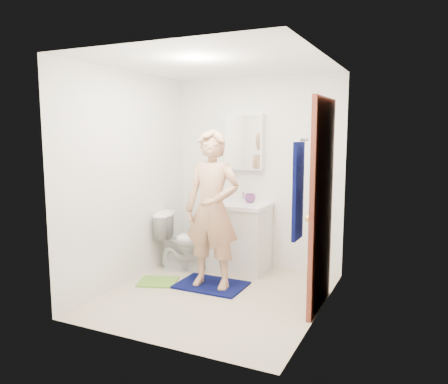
# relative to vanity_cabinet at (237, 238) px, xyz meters

# --- Properties ---
(floor) EXTENTS (2.20, 2.40, 0.02)m
(floor) POSITION_rel_vanity_cabinet_xyz_m (0.15, -0.91, -0.41)
(floor) COLOR beige
(floor) RESTS_ON ground
(ceiling) EXTENTS (2.20, 2.40, 0.02)m
(ceiling) POSITION_rel_vanity_cabinet_xyz_m (0.15, -0.91, 2.01)
(ceiling) COLOR white
(ceiling) RESTS_ON ground
(wall_back) EXTENTS (2.20, 0.02, 2.40)m
(wall_back) POSITION_rel_vanity_cabinet_xyz_m (0.15, 0.30, 0.80)
(wall_back) COLOR white
(wall_back) RESTS_ON ground
(wall_front) EXTENTS (2.20, 0.02, 2.40)m
(wall_front) POSITION_rel_vanity_cabinet_xyz_m (0.15, -2.12, 0.80)
(wall_front) COLOR white
(wall_front) RESTS_ON ground
(wall_left) EXTENTS (0.02, 2.40, 2.40)m
(wall_left) POSITION_rel_vanity_cabinet_xyz_m (-0.96, -0.91, 0.80)
(wall_left) COLOR white
(wall_left) RESTS_ON ground
(wall_right) EXTENTS (0.02, 2.40, 2.40)m
(wall_right) POSITION_rel_vanity_cabinet_xyz_m (1.26, -0.91, 0.80)
(wall_right) COLOR white
(wall_right) RESTS_ON ground
(vanity_cabinet) EXTENTS (0.75, 0.55, 0.80)m
(vanity_cabinet) POSITION_rel_vanity_cabinet_xyz_m (0.00, 0.00, 0.00)
(vanity_cabinet) COLOR white
(vanity_cabinet) RESTS_ON floor
(countertop) EXTENTS (0.79, 0.59, 0.05)m
(countertop) POSITION_rel_vanity_cabinet_xyz_m (0.00, 0.00, 0.43)
(countertop) COLOR white
(countertop) RESTS_ON vanity_cabinet
(sink_basin) EXTENTS (0.40, 0.40, 0.03)m
(sink_basin) POSITION_rel_vanity_cabinet_xyz_m (0.00, 0.00, 0.44)
(sink_basin) COLOR white
(sink_basin) RESTS_ON countertop
(faucet) EXTENTS (0.03, 0.03, 0.12)m
(faucet) POSITION_rel_vanity_cabinet_xyz_m (0.00, 0.18, 0.51)
(faucet) COLOR silver
(faucet) RESTS_ON countertop
(medicine_cabinet) EXTENTS (0.50, 0.12, 0.70)m
(medicine_cabinet) POSITION_rel_vanity_cabinet_xyz_m (0.00, 0.22, 1.20)
(medicine_cabinet) COLOR white
(medicine_cabinet) RESTS_ON wall_back
(mirror_panel) EXTENTS (0.46, 0.01, 0.66)m
(mirror_panel) POSITION_rel_vanity_cabinet_xyz_m (0.00, 0.16, 1.20)
(mirror_panel) COLOR white
(mirror_panel) RESTS_ON wall_back
(door) EXTENTS (0.05, 0.80, 2.05)m
(door) POSITION_rel_vanity_cabinet_xyz_m (1.22, -0.76, 0.62)
(door) COLOR #99402A
(door) RESTS_ON ground
(door_knob) EXTENTS (0.07, 0.07, 0.07)m
(door_knob) POSITION_rel_vanity_cabinet_xyz_m (1.18, -1.08, 0.55)
(door_knob) COLOR gold
(door_knob) RESTS_ON door
(towel) EXTENTS (0.03, 0.24, 0.80)m
(towel) POSITION_rel_vanity_cabinet_xyz_m (1.18, -1.48, 0.85)
(towel) COLOR #070C45
(towel) RESTS_ON wall_right
(towel_hook) EXTENTS (0.06, 0.02, 0.02)m
(towel_hook) POSITION_rel_vanity_cabinet_xyz_m (1.22, -1.48, 1.27)
(towel_hook) COLOR silver
(towel_hook) RESTS_ON wall_right
(toilet) EXTENTS (0.80, 0.59, 0.73)m
(toilet) POSITION_rel_vanity_cabinet_xyz_m (-0.58, -0.28, -0.03)
(toilet) COLOR white
(toilet) RESTS_ON floor
(bath_mat) EXTENTS (0.76, 0.55, 0.02)m
(bath_mat) POSITION_rel_vanity_cabinet_xyz_m (-0.02, -0.69, -0.39)
(bath_mat) COLOR #070C45
(bath_mat) RESTS_ON floor
(green_rug) EXTENTS (0.53, 0.49, 0.02)m
(green_rug) POSITION_rel_vanity_cabinet_xyz_m (-0.63, -0.86, -0.39)
(green_rug) COLOR #6EAA38
(green_rug) RESTS_ON floor
(soap_dispenser) EXTENTS (0.11, 0.12, 0.19)m
(soap_dispenser) POSITION_rel_vanity_cabinet_xyz_m (-0.30, -0.09, 0.55)
(soap_dispenser) COLOR #CA6C5E
(soap_dispenser) RESTS_ON countertop
(toothbrush_cup) EXTENTS (0.18, 0.18, 0.11)m
(toothbrush_cup) POSITION_rel_vanity_cabinet_xyz_m (0.13, 0.08, 0.50)
(toothbrush_cup) COLOR #77387B
(toothbrush_cup) RESTS_ON countertop
(man) EXTENTS (0.64, 0.43, 1.73)m
(man) POSITION_rel_vanity_cabinet_xyz_m (0.02, -0.73, 0.49)
(man) COLOR tan
(man) RESTS_ON bath_mat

